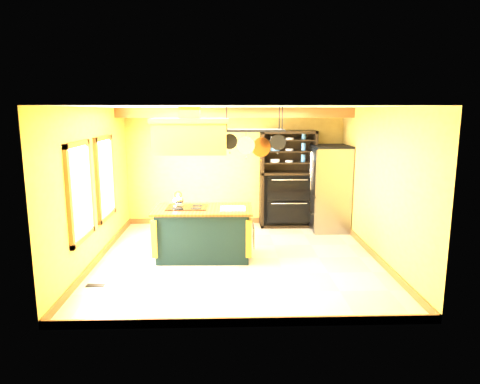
{
  "coord_description": "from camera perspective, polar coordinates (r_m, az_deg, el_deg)",
  "views": [
    {
      "loc": [
        -0.19,
        -7.39,
        2.65
      ],
      "look_at": [
        0.05,
        0.3,
        1.17
      ],
      "focal_mm": 32.0,
      "sensor_mm": 36.0,
      "label": 1
    }
  ],
  "objects": [
    {
      "name": "wall_back",
      "position": [
        9.97,
        -0.68,
        3.4
      ],
      "size": [
        5.0,
        0.02,
        2.7
      ],
      "primitive_type": "cube",
      "color": "#EAC355",
      "rests_on": "floor"
    },
    {
      "name": "ceiling",
      "position": [
        7.39,
        -0.32,
        11.28
      ],
      "size": [
        5.0,
        5.0,
        0.0
      ],
      "primitive_type": "plane",
      "rotation": [
        3.14,
        0.0,
        0.0
      ],
      "color": "white",
      "rests_on": "wall_back"
    },
    {
      "name": "wall_right",
      "position": [
        7.97,
        17.97,
        0.97
      ],
      "size": [
        0.02,
        5.0,
        2.7
      ],
      "primitive_type": "cube",
      "color": "#EAC355",
      "rests_on": "floor"
    },
    {
      "name": "window_near",
      "position": [
        7.08,
        -20.5,
        0.02
      ],
      "size": [
        0.06,
        1.06,
        1.56
      ],
      "color": "brown",
      "rests_on": "wall_left"
    },
    {
      "name": "pot_rack",
      "position": [
        7.51,
        1.86,
        7.53
      ],
      "size": [
        1.1,
        0.52,
        0.88
      ],
      "color": "black",
      "rests_on": "ceiling"
    },
    {
      "name": "range_hood",
      "position": [
        7.52,
        -6.64,
        7.63
      ],
      "size": [
        1.33,
        0.75,
        0.8
      ],
      "color": "#B8892E",
      "rests_on": "ceiling"
    },
    {
      "name": "wall_front",
      "position": [
        5.06,
        0.43,
        -3.99
      ],
      "size": [
        5.0,
        0.02,
        2.7
      ],
      "primitive_type": "cube",
      "color": "#EAC355",
      "rests_on": "floor"
    },
    {
      "name": "window_far",
      "position": [
        8.4,
        -17.49,
        1.82
      ],
      "size": [
        0.06,
        1.06,
        1.56
      ],
      "color": "brown",
      "rests_on": "wall_left"
    },
    {
      "name": "wall_left",
      "position": [
        7.85,
        -18.88,
        0.76
      ],
      "size": [
        0.02,
        5.0,
        2.7
      ],
      "primitive_type": "cube",
      "color": "#EAC355",
      "rests_on": "floor"
    },
    {
      "name": "hutch",
      "position": [
        9.91,
        6.3,
        0.4
      ],
      "size": [
        1.24,
        0.57,
        2.2
      ],
      "color": "black",
      "rests_on": "floor"
    },
    {
      "name": "kitchen_island",
      "position": [
        7.8,
        -4.9,
        -5.38
      ],
      "size": [
        1.77,
        1.01,
        1.11
      ],
      "rotation": [
        0.0,
        0.0,
        -0.02
      ],
      "color": "#12262B",
      "rests_on": "floor"
    },
    {
      "name": "floor",
      "position": [
        7.85,
        -0.3,
        -8.84
      ],
      "size": [
        5.0,
        5.0,
        0.0
      ],
      "primitive_type": "plane",
      "color": "beige",
      "rests_on": "ground"
    },
    {
      "name": "ceiling_beam",
      "position": [
        9.09,
        -0.6,
        10.51
      ],
      "size": [
        5.0,
        0.15,
        0.2
      ],
      "primitive_type": "cube",
      "color": "brown",
      "rests_on": "ceiling"
    },
    {
      "name": "floor_register",
      "position": [
        7.06,
        -18.71,
        -11.7
      ],
      "size": [
        0.28,
        0.12,
        0.01
      ],
      "primitive_type": "cube",
      "rotation": [
        0.0,
        0.0,
        0.01
      ],
      "color": "black",
      "rests_on": "floor"
    },
    {
      "name": "refrigerator",
      "position": [
        9.72,
        11.76,
        0.29
      ],
      "size": [
        0.8,
        0.95,
        1.85
      ],
      "color": "gray",
      "rests_on": "floor"
    }
  ]
}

